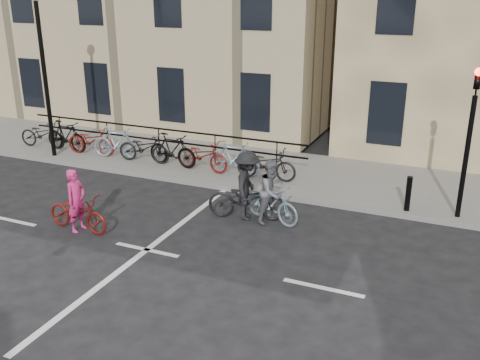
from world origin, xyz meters
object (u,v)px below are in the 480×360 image
at_px(traffic_light, 471,125).
at_px(cyclist_dark, 247,193).
at_px(cyclist_pink, 77,210).
at_px(cyclist_grey, 272,197).
at_px(lamp_post, 42,54).

height_order(traffic_light, cyclist_dark, traffic_light).
relative_size(cyclist_pink, cyclist_dark, 0.84).
distance_m(traffic_light, cyclist_grey, 4.93).
bearing_deg(cyclist_pink, cyclist_grey, -56.99).
xyz_separation_m(traffic_light, cyclist_dark, (-4.84, -1.86, -1.76)).
bearing_deg(cyclist_pink, traffic_light, -60.34).
distance_m(lamp_post, cyclist_dark, 8.56).
height_order(traffic_light, cyclist_pink, traffic_light).
relative_size(cyclist_grey, cyclist_dark, 0.82).
xyz_separation_m(traffic_light, cyclist_grey, (-4.22, -1.79, -1.81)).
relative_size(cyclist_pink, cyclist_grey, 1.02).
relative_size(traffic_light, cyclist_grey, 2.29).
distance_m(traffic_light, cyclist_pink, 9.41).
xyz_separation_m(cyclist_grey, cyclist_dark, (-0.63, -0.06, 0.05)).
bearing_deg(traffic_light, cyclist_dark, -159.04).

